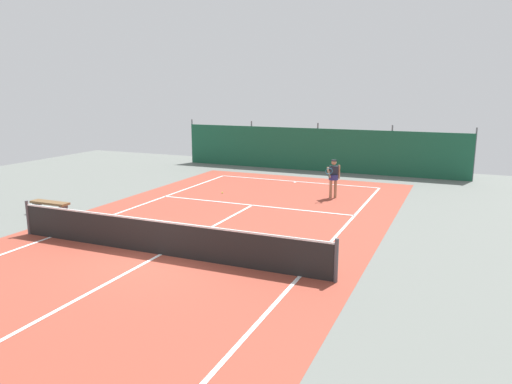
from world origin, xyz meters
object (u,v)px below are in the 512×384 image
tennis_ball_near_player (222,193)px  courtside_bench (50,205)px  tennis_player (333,176)px  tennis_net (160,237)px

tennis_ball_near_player → courtside_bench: 7.16m
tennis_player → tennis_ball_near_player: 4.96m
tennis_player → courtside_bench: size_ratio=1.03×
tennis_ball_near_player → courtside_bench: courtside_bench is taller
tennis_player → courtside_bench: (-8.93, -6.86, -0.59)m
tennis_net → courtside_bench: bearing=161.2°
tennis_net → tennis_ball_near_player: bearing=105.1°
tennis_ball_near_player → courtside_bench: bearing=-125.7°
tennis_net → tennis_player: (2.62, 9.00, 0.45)m
tennis_net → courtside_bench: 6.67m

